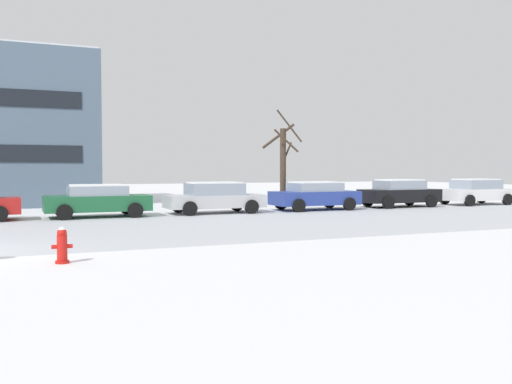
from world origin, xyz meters
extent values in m
cylinder|color=red|center=(1.81, -2.40, 0.03)|extent=(0.30, 0.30, 0.06)
cylinder|color=red|center=(1.81, -2.40, 0.34)|extent=(0.22, 0.22, 0.56)
sphere|color=red|center=(1.81, -2.40, 0.67)|extent=(0.21, 0.21, 0.21)
cylinder|color=red|center=(1.65, -2.40, 0.37)|extent=(0.12, 0.09, 0.09)
cylinder|color=red|center=(1.97, -2.40, 0.37)|extent=(0.12, 0.09, 0.09)
sphere|color=white|center=(1.81, -2.40, 0.72)|extent=(0.15, 0.15, 0.15)
cylinder|color=black|center=(0.26, 10.23, 0.32)|extent=(0.64, 0.22, 0.64)
cube|color=#1E6038|center=(4.05, 9.29, 0.60)|extent=(4.35, 1.91, 0.65)
cube|color=#8C99A8|center=(4.05, 9.29, 1.13)|extent=(2.40, 1.75, 0.41)
cube|color=white|center=(4.05, 9.29, 1.36)|extent=(2.18, 1.62, 0.06)
cylinder|color=black|center=(5.46, 10.27, 0.32)|extent=(0.64, 0.22, 0.64)
cylinder|color=black|center=(5.47, 8.34, 0.32)|extent=(0.64, 0.22, 0.64)
cylinder|color=black|center=(2.64, 10.25, 0.32)|extent=(0.64, 0.22, 0.64)
cylinder|color=black|center=(2.65, 8.32, 0.32)|extent=(0.64, 0.22, 0.64)
cube|color=silver|center=(9.31, 9.30, 0.56)|extent=(4.52, 1.86, 0.59)
cube|color=#8C99A8|center=(9.31, 9.30, 1.12)|extent=(2.49, 1.70, 0.53)
cube|color=white|center=(9.31, 9.30, 1.42)|extent=(2.27, 1.57, 0.06)
cylinder|color=black|center=(10.77, 10.25, 0.32)|extent=(0.64, 0.22, 0.64)
cylinder|color=black|center=(10.78, 8.38, 0.32)|extent=(0.64, 0.22, 0.64)
cylinder|color=black|center=(7.84, 10.23, 0.32)|extent=(0.64, 0.22, 0.64)
cylinder|color=black|center=(7.85, 8.36, 0.32)|extent=(0.64, 0.22, 0.64)
cube|color=#283D93|center=(14.57, 9.26, 0.60)|extent=(4.35, 1.90, 0.67)
cube|color=#8C99A8|center=(14.57, 9.26, 1.15)|extent=(2.40, 1.73, 0.42)
cube|color=white|center=(14.57, 9.26, 1.39)|extent=(2.18, 1.60, 0.06)
cylinder|color=black|center=(15.97, 10.23, 0.32)|extent=(0.64, 0.22, 0.64)
cylinder|color=black|center=(15.98, 8.32, 0.32)|extent=(0.64, 0.22, 0.64)
cylinder|color=black|center=(13.15, 10.21, 0.32)|extent=(0.64, 0.22, 0.64)
cylinder|color=black|center=(13.17, 8.30, 0.32)|extent=(0.64, 0.22, 0.64)
cube|color=black|center=(19.83, 9.40, 0.61)|extent=(4.32, 1.80, 0.68)
cube|color=#8C99A8|center=(19.83, 9.40, 1.19)|extent=(2.38, 1.65, 0.47)
cube|color=white|center=(19.83, 9.40, 1.46)|extent=(2.16, 1.52, 0.06)
cylinder|color=black|center=(21.22, 10.32, 0.32)|extent=(0.64, 0.22, 0.64)
cylinder|color=black|center=(21.23, 8.50, 0.32)|extent=(0.64, 0.22, 0.64)
cylinder|color=black|center=(18.42, 10.30, 0.32)|extent=(0.64, 0.22, 0.64)
cylinder|color=black|center=(18.43, 8.49, 0.32)|extent=(0.64, 0.22, 0.64)
cube|color=white|center=(25.09, 9.29, 0.59)|extent=(4.31, 1.91, 0.64)
cube|color=#8C99A8|center=(25.09, 9.29, 1.17)|extent=(2.37, 1.75, 0.51)
cube|color=white|center=(25.09, 9.29, 1.45)|extent=(2.16, 1.61, 0.06)
cylinder|color=black|center=(26.48, 10.26, 0.32)|extent=(0.64, 0.22, 0.64)
cylinder|color=black|center=(26.49, 8.34, 0.32)|extent=(0.64, 0.22, 0.64)
cylinder|color=black|center=(23.68, 10.25, 0.32)|extent=(0.64, 0.22, 0.64)
cylinder|color=black|center=(23.69, 8.32, 0.32)|extent=(0.64, 0.22, 0.64)
cylinder|color=#423326|center=(13.83, 11.39, 2.09)|extent=(0.32, 0.32, 4.17)
cylinder|color=#423326|center=(14.12, 11.49, 2.91)|extent=(0.31, 0.68, 1.10)
cylinder|color=#423326|center=(13.97, 12.24, 3.83)|extent=(1.82, 0.43, 1.39)
cylinder|color=#423326|center=(13.72, 10.77, 3.50)|extent=(1.33, 0.34, 1.21)
cylinder|color=#423326|center=(13.86, 10.68, 4.25)|extent=(1.49, 0.14, 1.64)
cube|color=slate|center=(0.01, 21.13, 4.25)|extent=(10.31, 10.49, 8.49)
camera|label=1|loc=(0.95, -15.23, 2.07)|focal=39.32mm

